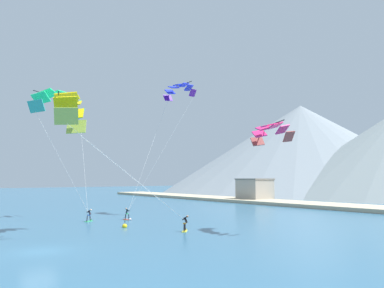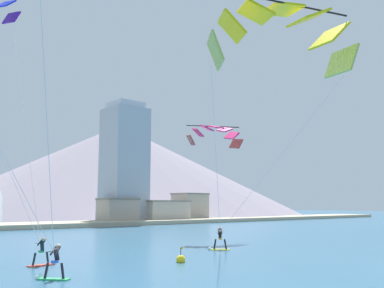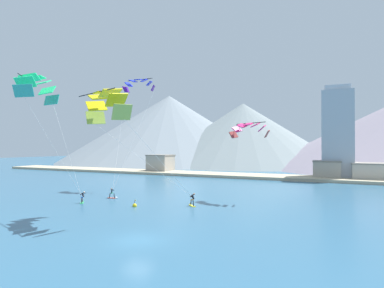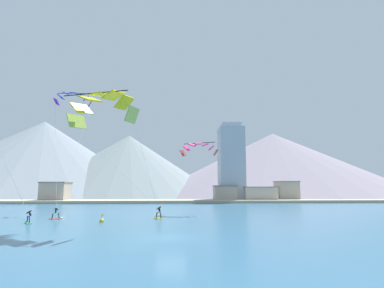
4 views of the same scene
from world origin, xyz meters
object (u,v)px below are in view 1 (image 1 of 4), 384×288
(parafoil_kite_near_lead, at_px, (58,102))
(parafoil_kite_distant_high_outer, at_px, (271,131))
(race_marker_buoy, at_px, (125,226))
(kitesurfer_near_trail, at_px, (128,216))
(kitesurfer_mid_center, at_px, (185,226))
(parafoil_kite_near_trail, at_px, (179,90))
(parafoil_kite_mid_center, at_px, (70,109))
(kitesurfer_near_lead, at_px, (90,218))

(parafoil_kite_near_lead, distance_m, parafoil_kite_distant_high_outer, 30.60)
(race_marker_buoy, bearing_deg, kitesurfer_near_trail, 149.69)
(kitesurfer_mid_center, bearing_deg, parafoil_kite_near_lead, -160.64)
(parafoil_kite_distant_high_outer, bearing_deg, parafoil_kite_near_lead, -152.51)
(parafoil_kite_near_trail, bearing_deg, race_marker_buoy, -57.03)
(kitesurfer_near_trail, height_order, race_marker_buoy, kitesurfer_near_trail)
(race_marker_buoy, bearing_deg, parafoil_kite_near_trail, 122.97)
(kitesurfer_near_trail, bearing_deg, race_marker_buoy, -30.31)
(kitesurfer_near_trail, relative_size, parafoil_kite_distant_high_outer, 0.29)
(parafoil_kite_near_lead, xyz_separation_m, parafoil_kite_mid_center, (15.25, -3.47, -3.71))
(kitesurfer_near_trail, height_order, parafoil_kite_distant_high_outer, parafoil_kite_distant_high_outer)
(kitesurfer_mid_center, bearing_deg, parafoil_kite_near_trail, 146.91)
(kitesurfer_near_lead, distance_m, parafoil_kite_near_lead, 17.03)
(kitesurfer_near_lead, distance_m, parafoil_kite_distant_high_outer, 25.70)
(parafoil_kite_near_trail, bearing_deg, parafoil_kite_distant_high_outer, -9.02)
(parafoil_kite_near_trail, distance_m, parafoil_kite_distant_high_outer, 23.57)
(parafoil_kite_distant_high_outer, relative_size, race_marker_buoy, 6.04)
(kitesurfer_mid_center, distance_m, parafoil_kite_distant_high_outer, 13.43)
(parafoil_kite_mid_center, bearing_deg, parafoil_kite_near_trail, 116.02)
(kitesurfer_near_lead, distance_m, race_marker_buoy, 8.34)
(kitesurfer_near_lead, relative_size, kitesurfer_near_trail, 0.95)
(parafoil_kite_near_trail, bearing_deg, kitesurfer_near_trail, -77.47)
(parafoil_kite_mid_center, xyz_separation_m, race_marker_buoy, (-1.21, 7.01, -12.41))
(race_marker_buoy, bearing_deg, kitesurfer_near_lead, -174.86)
(kitesurfer_near_lead, height_order, race_marker_buoy, kitesurfer_near_lead)
(parafoil_kite_near_lead, distance_m, race_marker_buoy, 21.67)
(kitesurfer_near_lead, relative_size, race_marker_buoy, 1.65)
(kitesurfer_near_lead, xyz_separation_m, parafoil_kite_mid_center, (9.52, -6.26, 12.09))
(kitesurfer_near_trail, bearing_deg, parafoil_kite_near_trail, 102.53)
(kitesurfer_mid_center, height_order, parafoil_kite_near_lead, parafoil_kite_near_lead)
(parafoil_kite_near_lead, relative_size, parafoil_kite_mid_center, 1.26)
(parafoil_kite_near_trail, bearing_deg, kitesurfer_near_lead, -87.57)
(parafoil_kite_near_lead, bearing_deg, race_marker_buoy, 14.15)
(parafoil_kite_mid_center, distance_m, parafoil_kite_distant_high_outer, 20.86)
(kitesurfer_mid_center, bearing_deg, race_marker_buoy, -150.53)
(kitesurfer_near_lead, bearing_deg, kitesurfer_mid_center, 16.65)
(kitesurfer_mid_center, bearing_deg, parafoil_kite_distant_high_outer, 47.48)
(parafoil_kite_near_lead, xyz_separation_m, parafoil_kite_near_trail, (5.12, 17.29, 3.15))
(parafoil_kite_distant_high_outer, bearing_deg, kitesurfer_near_trail, -161.72)
(parafoil_kite_distant_high_outer, distance_m, race_marker_buoy, 19.31)
(kitesurfer_near_trail, xyz_separation_m, race_marker_buoy, (6.74, -3.94, -0.30))
(parafoil_kite_near_lead, height_order, parafoil_kite_distant_high_outer, parafoil_kite_near_lead)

